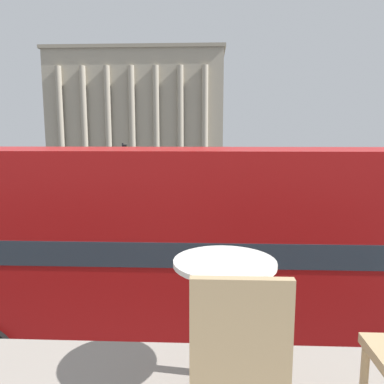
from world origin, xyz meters
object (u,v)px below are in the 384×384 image
Objects in this scene: plaza_building_left at (140,109)px; pedestrian_olive at (140,183)px; pedestrian_yellow at (207,202)px; double_decker_bus at (212,241)px; pedestrian_black at (343,206)px; cafe_dining_table at (224,292)px; car_white at (157,185)px; traffic_light_near at (374,202)px; traffic_light_mid at (129,183)px; traffic_light_far at (124,164)px; cafe_chair_0 at (238,357)px.

pedestrian_olive is (5.91, -33.23, -7.65)m from plaza_building_left.
pedestrian_yellow is (10.95, -40.54, -7.75)m from plaza_building_left.
pedestrian_black is (6.60, 11.09, -1.33)m from double_decker_bus.
car_white is (-4.11, 26.91, -2.91)m from cafe_dining_table.
car_white is at bearing -50.75° from pedestrian_olive.
traffic_light_near is (5.93, 6.11, -0.24)m from double_decker_bus.
car_white is (-0.03, 10.41, -1.44)m from traffic_light_mid.
double_decker_bus is 2.64× the size of car_white.
plaza_building_left reaches higher than double_decker_bus.
traffic_light_far reaches higher than car_white.
car_white is at bearing 90.19° from traffic_light_mid.
cafe_dining_table is 0.03× the size of plaza_building_left.
traffic_light_near is at bearing 62.70° from cafe_dining_table.
cafe_dining_table reaches higher than traffic_light_mid.
cafe_dining_table is at bearing -76.12° from traffic_light_mid.
pedestrian_olive is at bearing 97.28° from cafe_chair_0.
cafe_chair_0 is 18.47m from pedestrian_black.
traffic_light_near is 1.00× the size of traffic_light_mid.
plaza_building_left is 6.41× the size of car_white.
pedestrian_olive is (0.50, 2.77, -1.59)m from traffic_light_far.
cafe_dining_table is at bearing 68.77° from pedestrian_yellow.
cafe_chair_0 is 0.50× the size of pedestrian_black.
plaza_building_left is at bearing 109.84° from traffic_light_near.
cafe_chair_0 is 18.99m from pedestrian_yellow.
plaza_building_left is 46.45m from pedestrian_black.
traffic_light_far is (5.41, -35.99, -6.06)m from plaza_building_left.
traffic_light_near is 11.20m from traffic_light_mid.
traffic_light_near is (17.05, -47.24, -6.53)m from plaza_building_left.
traffic_light_near reaches higher than pedestrian_yellow.
traffic_light_mid reaches higher than pedestrian_olive.
traffic_light_far reaches higher than pedestrian_olive.
pedestrian_olive is at bearing 79.81° from traffic_light_far.
plaza_building_left is 34.61m from pedestrian_olive.
plaza_building_left reaches higher than traffic_light_near.
pedestrian_black is at bearing -0.24° from traffic_light_mid.
double_decker_bus is at bearing -128.04° from pedestrian_black.
cafe_dining_table is 0.17× the size of car_white.
plaza_building_left reaches higher than cafe_dining_table.
plaza_building_left is (-11.15, 59.33, 5.08)m from cafe_chair_0.
double_decker_bus reaches higher than pedestrian_black.
traffic_light_near reaches higher than traffic_light_mid.
cafe_chair_0 is 0.03× the size of plaza_building_left.
pedestrian_black is at bearing 68.16° from cafe_dining_table.
cafe_dining_table is 18.38m from pedestrian_yellow.
plaza_building_left reaches higher than cafe_chair_0.
double_decker_bus reaches higher than pedestrian_olive.
double_decker_bus is at bearing -134.15° from traffic_light_near.
pedestrian_black is (6.56, 17.08, -2.54)m from cafe_chair_0.
car_white is 1.83m from pedestrian_olive.
cafe_dining_table is at bearing -96.97° from double_decker_bus.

